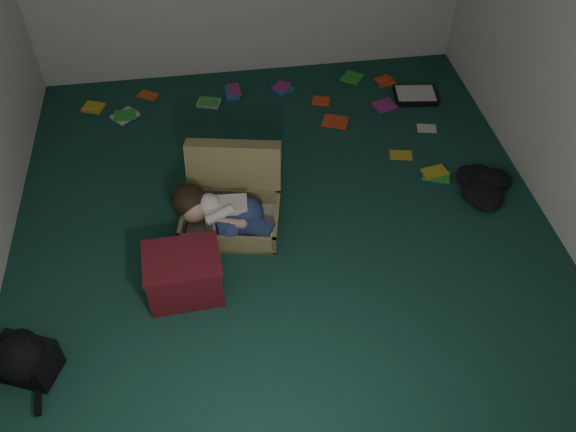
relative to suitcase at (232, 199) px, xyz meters
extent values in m
plane|color=#164034|center=(0.36, -0.27, -0.16)|extent=(4.50, 4.50, 0.00)
cube|color=#90864F|center=(-0.03, -0.14, -0.08)|extent=(0.80, 0.64, 0.16)
cube|color=beige|center=(-0.03, -0.14, -0.12)|extent=(0.73, 0.57, 0.02)
cube|color=#90864F|center=(0.04, 0.18, 0.10)|extent=(0.74, 0.36, 0.52)
cube|color=white|center=(-0.05, -0.16, 0.02)|extent=(0.32, 0.19, 0.22)
sphere|color=tan|center=(-0.28, -0.14, 0.08)|extent=(0.19, 0.19, 0.19)
ellipsoid|color=black|center=(-0.31, -0.08, 0.11)|extent=(0.26, 0.27, 0.22)
ellipsoid|color=navy|center=(0.10, -0.18, 0.02)|extent=(0.23, 0.27, 0.22)
cube|color=navy|center=(0.00, -0.27, 0.01)|extent=(0.28, 0.18, 0.14)
cube|color=navy|center=(0.15, -0.31, -0.02)|extent=(0.27, 0.23, 0.11)
sphere|color=white|center=(0.25, -0.30, -0.04)|extent=(0.11, 0.11, 0.11)
sphere|color=white|center=(0.23, -0.37, -0.05)|extent=(0.10, 0.10, 0.10)
cylinder|color=tan|center=(-0.03, -0.30, 0.06)|extent=(0.19, 0.10, 0.07)
cube|color=#5D121B|center=(-0.38, -0.68, 0.00)|extent=(0.50, 0.40, 0.32)
cube|color=#5D121B|center=(-0.38, -0.68, 0.18)|extent=(0.52, 0.42, 0.02)
cube|color=black|center=(1.82, 1.28, -0.13)|extent=(0.42, 0.34, 0.05)
cube|color=white|center=(1.82, 1.28, -0.11)|extent=(0.38, 0.30, 0.01)
cube|color=gold|center=(-1.16, 1.55, -0.15)|extent=(0.19, 0.14, 0.02)
cube|color=#C64F1A|center=(-0.66, 1.67, -0.15)|extent=(0.23, 0.22, 0.02)
cube|color=silver|center=(-0.10, 1.46, -0.15)|extent=(0.19, 0.22, 0.02)
cube|color=#1E6EA6|center=(0.61, 1.59, -0.15)|extent=(0.20, 0.22, 0.02)
cube|color=#E6411B|center=(0.93, 1.34, -0.15)|extent=(0.23, 0.22, 0.02)
cube|color=green|center=(1.31, 1.68, -0.15)|extent=(0.20, 0.16, 0.02)
cube|color=#9F2781|center=(1.51, 1.19, -0.15)|extent=(0.23, 0.23, 0.02)
cube|color=beige|center=(1.79, 0.80, -0.15)|extent=(0.17, 0.21, 0.02)
cube|color=gold|center=(1.46, 0.48, -0.15)|extent=(0.21, 0.23, 0.02)
cube|color=#C64F1A|center=(1.62, 1.55, -0.15)|extent=(0.23, 0.21, 0.02)
cube|color=silver|center=(-0.87, 1.38, -0.15)|extent=(0.21, 0.17, 0.02)
cube|color=#1E6EA6|center=(0.13, 1.60, -0.15)|extent=(0.23, 0.23, 0.02)
cube|color=#E6411B|center=(1.01, 1.02, -0.15)|extent=(0.16, 0.20, 0.02)
cube|color=green|center=(1.67, 0.19, -0.15)|extent=(0.22, 0.23, 0.02)
camera|label=1|loc=(-0.07, -3.29, 3.18)|focal=38.00mm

